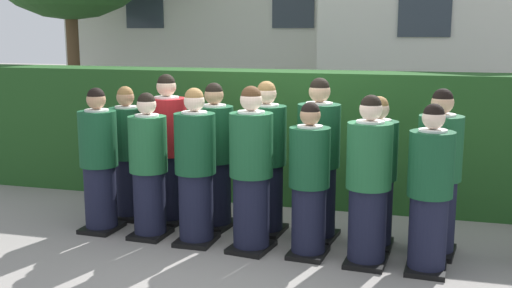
{
  "coord_description": "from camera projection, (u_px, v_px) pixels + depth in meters",
  "views": [
    {
      "loc": [
        1.7,
        -5.85,
        2.23
      ],
      "look_at": [
        0.0,
        0.27,
        1.05
      ],
      "focal_mm": 43.43,
      "sensor_mm": 36.0,
      "label": 1
    }
  ],
  "objects": [
    {
      "name": "ground_plane",
      "position": [
        249.0,
        248.0,
        6.39
      ],
      "size": [
        60.0,
        60.0,
        0.0
      ],
      "primitive_type": "plane",
      "color": "gray"
    },
    {
      "name": "student_front_row_6",
      "position": [
        430.0,
        193.0,
        5.65
      ],
      "size": [
        0.41,
        0.47,
        1.58
      ],
      "color": "black",
      "rests_on": "ground"
    },
    {
      "name": "student_front_row_5",
      "position": [
        368.0,
        185.0,
        5.84
      ],
      "size": [
        0.43,
        0.49,
        1.64
      ],
      "color": "black",
      "rests_on": "ground"
    },
    {
      "name": "student_front_row_0",
      "position": [
        99.0,
        164.0,
        6.84
      ],
      "size": [
        0.42,
        0.51,
        1.61
      ],
      "color": "black",
      "rests_on": "ground"
    },
    {
      "name": "student_in_red_blazer",
      "position": [
        168.0,
        152.0,
        7.17
      ],
      "size": [
        0.46,
        0.57,
        1.73
      ],
      "color": "black",
      "rests_on": "ground"
    },
    {
      "name": "student_front_row_2",
      "position": [
        195.0,
        170.0,
        6.43
      ],
      "size": [
        0.43,
        0.52,
        1.64
      ],
      "color": "black",
      "rests_on": "ground"
    },
    {
      "name": "student_rear_row_2",
      "position": [
        215.0,
        159.0,
        6.97
      ],
      "size": [
        0.44,
        0.52,
        1.65
      ],
      "color": "black",
      "rests_on": "ground"
    },
    {
      "name": "student_front_row_1",
      "position": [
        149.0,
        169.0,
        6.63
      ],
      "size": [
        0.41,
        0.47,
        1.58
      ],
      "color": "black",
      "rests_on": "ground"
    },
    {
      "name": "student_rear_row_6",
      "position": [
        438.0,
        177.0,
        6.1
      ],
      "size": [
        0.45,
        0.55,
        1.67
      ],
      "color": "black",
      "rests_on": "ground"
    },
    {
      "name": "student_rear_row_0",
      "position": [
        128.0,
        156.0,
        7.33
      ],
      "size": [
        0.41,
        0.51,
        1.58
      ],
      "color": "black",
      "rests_on": "ground"
    },
    {
      "name": "student_rear_row_5",
      "position": [
        377.0,
        177.0,
        6.32
      ],
      "size": [
        0.41,
        0.46,
        1.57
      ],
      "color": "black",
      "rests_on": "ground"
    },
    {
      "name": "student_rear_row_3",
      "position": [
        266.0,
        162.0,
        6.76
      ],
      "size": [
        0.44,
        0.51,
        1.69
      ],
      "color": "black",
      "rests_on": "ground"
    },
    {
      "name": "hedge",
      "position": [
        290.0,
        137.0,
        8.06
      ],
      "size": [
        9.25,
        0.7,
        1.7
      ],
      "color": "#214C1E",
      "rests_on": "ground"
    },
    {
      "name": "student_front_row_3",
      "position": [
        251.0,
        173.0,
        6.21
      ],
      "size": [
        0.46,
        0.53,
        1.68
      ],
      "color": "black",
      "rests_on": "ground"
    },
    {
      "name": "student_rear_row_4",
      "position": [
        318.0,
        163.0,
        6.55
      ],
      "size": [
        0.46,
        0.57,
        1.74
      ],
      "color": "black",
      "rests_on": "ground"
    },
    {
      "name": "student_front_row_4",
      "position": [
        309.0,
        184.0,
        6.06
      ],
      "size": [
        0.4,
        0.5,
        1.54
      ],
      "color": "black",
      "rests_on": "ground"
    }
  ]
}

